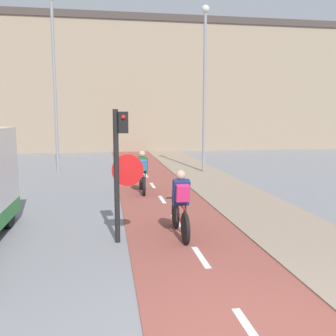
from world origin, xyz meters
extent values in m
cube|color=white|center=(0.00, 0.50, 0.02)|extent=(0.12, 1.10, 0.00)
cube|color=white|center=(0.00, 3.00, 0.02)|extent=(0.12, 1.10, 0.00)
cube|color=white|center=(0.00, 5.50, 0.02)|extent=(0.12, 1.10, 0.00)
cube|color=white|center=(0.00, 8.00, 0.02)|extent=(0.12, 1.10, 0.00)
cube|color=white|center=(0.00, 10.50, 0.02)|extent=(0.12, 1.10, 0.00)
cube|color=white|center=(0.00, 13.00, 0.02)|extent=(0.12, 1.10, 0.00)
cube|color=gray|center=(0.00, 26.99, 4.77)|extent=(60.00, 5.00, 9.55)
cube|color=#473D38|center=(0.00, 26.99, 9.80)|extent=(60.00, 5.20, 0.50)
cylinder|color=black|center=(-1.53, 4.17, 1.40)|extent=(0.11, 0.11, 2.81)
cube|color=black|center=(-1.37, 4.17, 2.54)|extent=(0.20, 0.20, 0.44)
sphere|color=red|center=(-1.37, 4.06, 2.65)|extent=(0.09, 0.09, 0.09)
cone|color=red|center=(-1.29, 4.16, 1.55)|extent=(0.67, 0.01, 0.67)
cone|color=silver|center=(-1.29, 4.17, 1.55)|extent=(0.60, 0.02, 0.60)
cylinder|color=gray|center=(-4.03, 14.72, 3.95)|extent=(0.14, 0.14, 7.90)
cylinder|color=gray|center=(2.83, 13.59, 3.68)|extent=(0.14, 0.14, 7.36)
sphere|color=silver|center=(2.83, 13.59, 7.46)|extent=(0.36, 0.36, 0.36)
cylinder|color=black|center=(-0.13, 3.82, 0.33)|extent=(0.07, 0.66, 0.66)
cylinder|color=black|center=(-0.13, 4.96, 0.33)|extent=(0.07, 0.66, 0.66)
cylinder|color=maroon|center=(-0.13, 4.60, 0.51)|extent=(0.04, 0.72, 0.41)
cylinder|color=maroon|center=(-0.13, 4.07, 0.52)|extent=(0.04, 0.38, 0.44)
cylinder|color=maroon|center=(-0.13, 4.43, 0.71)|extent=(0.04, 1.06, 0.07)
cylinder|color=maroon|center=(-0.13, 4.03, 0.32)|extent=(0.04, 0.43, 0.05)
cylinder|color=black|center=(-0.13, 4.96, 0.75)|extent=(0.46, 0.03, 0.03)
cube|color=navy|center=(-0.13, 4.30, 1.01)|extent=(0.36, 0.31, 0.59)
sphere|color=tan|center=(-0.13, 4.34, 1.39)|extent=(0.22, 0.22, 0.22)
cylinder|color=#232328|center=(-0.23, 4.27, 0.57)|extent=(0.04, 0.07, 0.42)
cylinder|color=#232328|center=(-0.03, 4.27, 0.57)|extent=(0.04, 0.07, 0.42)
cube|color=#DB286B|center=(-0.13, 4.12, 1.03)|extent=(0.28, 0.23, 0.39)
cylinder|color=black|center=(-0.52, 8.73, 0.32)|extent=(0.07, 0.65, 0.65)
cylinder|color=black|center=(-0.52, 9.82, 0.32)|extent=(0.07, 0.65, 0.65)
cylinder|color=slate|center=(-0.52, 9.48, 0.49)|extent=(0.04, 0.69, 0.40)
cylinder|color=slate|center=(-0.52, 8.98, 0.51)|extent=(0.04, 0.36, 0.43)
cylinder|color=slate|center=(-0.52, 9.31, 0.70)|extent=(0.04, 1.01, 0.07)
cylinder|color=slate|center=(-0.52, 8.94, 0.32)|extent=(0.04, 0.42, 0.05)
cylinder|color=black|center=(-0.52, 9.82, 0.73)|extent=(0.46, 0.03, 0.03)
cube|color=#235B33|center=(-0.52, 9.19, 0.99)|extent=(0.36, 0.31, 0.59)
sphere|color=tan|center=(-0.52, 9.23, 1.37)|extent=(0.22, 0.22, 0.22)
cylinder|color=#232328|center=(-0.62, 9.16, 0.56)|extent=(0.04, 0.07, 0.41)
cylinder|color=#232328|center=(-0.42, 9.16, 0.56)|extent=(0.04, 0.07, 0.41)
cube|color=#3370B2|center=(-0.52, 9.01, 1.01)|extent=(0.28, 0.23, 0.39)
cylinder|color=black|center=(-4.10, 5.65, 0.35)|extent=(0.18, 0.70, 0.70)
camera|label=1|loc=(-1.71, -3.60, 2.67)|focal=40.00mm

